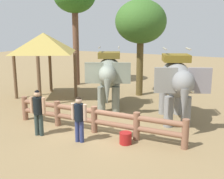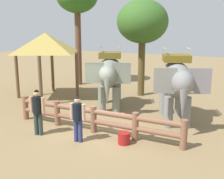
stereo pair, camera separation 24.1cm
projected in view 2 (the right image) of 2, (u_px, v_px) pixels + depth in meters
The scene contains 9 objects.
ground_plane at pixel (96, 131), 11.22m from camera, with size 60.00×60.00×0.00m, color olive.
log_fence at pixel (94, 117), 10.96m from camera, with size 7.24×0.31×1.05m.
elephant_near_left at pixel (110, 75), 13.88m from camera, with size 2.74×3.63×3.07m.
elephant_center at pixel (176, 82), 11.84m from camera, with size 2.79×3.76×3.17m.
tourist_woman_in_black at pixel (38, 109), 10.60m from camera, with size 0.62×0.41×1.77m.
tourist_man_in_blue at pixel (78, 116), 9.97m from camera, with size 0.59×0.36×1.68m.
thatched_shelter at pixel (45, 44), 15.65m from camera, with size 4.01×4.01×3.70m.
tree_far_left at pixel (142, 23), 16.00m from camera, with size 2.92×2.92×5.54m.
feed_bucket at pixel (124, 138), 9.94m from camera, with size 0.43×0.43×0.42m.
Camera 2 is at (5.45, -9.09, 4.10)m, focal length 45.30 mm.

